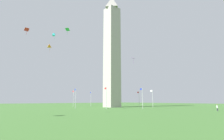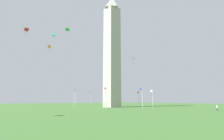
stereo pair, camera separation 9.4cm
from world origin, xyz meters
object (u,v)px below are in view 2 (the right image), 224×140
object	(u,v)px
obelisk_monument	(112,49)
flagpole_ne	(73,98)
flagpole_n	(91,98)
flagpole_w	(139,98)
kite_green_diamond	(67,30)
flagpole_sw	(152,98)
kite_cyan_delta	(54,35)
flagpole_s	(142,97)
kite_purple_diamond	(133,58)
kite_orange_delta	(50,47)
kite_red_diamond	(26,30)
flagpole_e	(76,97)
flagpole_nw	(115,98)
person_white_shirt	(217,108)
flagpole_se	(106,97)

from	to	relation	value
obelisk_monument	flagpole_ne	world-z (taller)	obelisk_monument
flagpole_n	flagpole_w	distance (m)	24.47
kite_green_diamond	flagpole_sw	bearing A→B (deg)	-91.68
flagpole_ne	kite_cyan_delta	bearing A→B (deg)	132.90
flagpole_ne	flagpole_sw	world-z (taller)	same
flagpole_s	kite_purple_diamond	size ratio (longest dim) A/B	3.29
kite_cyan_delta	obelisk_monument	bearing A→B (deg)	-86.78
flagpole_w	kite_orange_delta	bearing A→B (deg)	97.72
flagpole_w	kite_cyan_delta	world-z (taller)	kite_cyan_delta
flagpole_s	kite_red_diamond	size ratio (longest dim) A/B	5.35
flagpole_e	flagpole_sw	distance (m)	31.97
kite_purple_diamond	obelisk_monument	bearing A→B (deg)	-4.61
kite_green_diamond	kite_red_diamond	world-z (taller)	kite_green_diamond
flagpole_nw	kite_red_diamond	bearing A→B (deg)	123.58
person_white_shirt	flagpole_sw	bearing A→B (deg)	-32.90
person_white_shirt	kite_purple_diamond	bearing A→B (deg)	-3.60
kite_orange_delta	flagpole_w	bearing A→B (deg)	-82.28
kite_orange_delta	kite_red_diamond	bearing A→B (deg)	148.21
flagpole_se	kite_green_diamond	world-z (taller)	kite_green_diamond
flagpole_n	person_white_shirt	size ratio (longest dim) A/B	4.18
kite_purple_diamond	kite_green_diamond	distance (m)	26.19
kite_cyan_delta	flagpole_w	bearing A→B (deg)	-87.95
kite_cyan_delta	flagpole_s	bearing A→B (deg)	-120.10
flagpole_e	flagpole_se	distance (m)	13.24
flagpole_s	flagpole_sw	distance (m)	13.24
obelisk_monument	flagpole_w	xyz separation A→B (m)	(0.06, -17.30, -22.05)
flagpole_se	flagpole_w	xyz separation A→B (m)	(12.23, -29.53, 0.00)
flagpole_e	kite_orange_delta	xyz separation A→B (m)	(-6.40, 12.64, 15.30)
obelisk_monument	flagpole_n	bearing A→B (deg)	0.00
kite_purple_diamond	kite_orange_delta	xyz separation A→B (m)	(8.05, 28.78, 0.71)
flagpole_s	flagpole_sw	size ratio (longest dim) A/B	1.00
flagpole_ne	flagpole_s	xyz separation A→B (m)	(-29.53, -12.23, 0.00)
flagpole_se	obelisk_monument	bearing A→B (deg)	-45.15
flagpole_sw	kite_green_diamond	distance (m)	43.75
obelisk_monument	kite_purple_diamond	bearing A→B (deg)	175.39
person_white_shirt	kite_red_diamond	size ratio (longest dim) A/B	1.28
flagpole_se	kite_orange_delta	distance (m)	24.12
kite_green_diamond	flagpole_nw	bearing A→B (deg)	-58.93
flagpole_ne	kite_cyan_delta	distance (m)	29.52
flagpole_ne	flagpole_w	size ratio (longest dim) A/B	1.00
kite_orange_delta	kite_purple_diamond	bearing A→B (deg)	-105.62
kite_green_diamond	flagpole_n	bearing A→B (deg)	-43.01
flagpole_w	kite_purple_diamond	bearing A→B (deg)	128.05
flagpole_n	flagpole_w	size ratio (longest dim) A/B	1.00
flagpole_se	flagpole_w	distance (m)	31.97
obelisk_monument	kite_green_diamond	bearing A→B (deg)	112.61
flagpole_s	flagpole_w	xyz separation A→B (m)	(17.30, -17.30, 0.00)
flagpole_n	kite_green_diamond	distance (m)	43.83
flagpole_n	person_white_shirt	world-z (taller)	flagpole_n
obelisk_monument	kite_cyan_delta	bearing A→B (deg)	93.22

